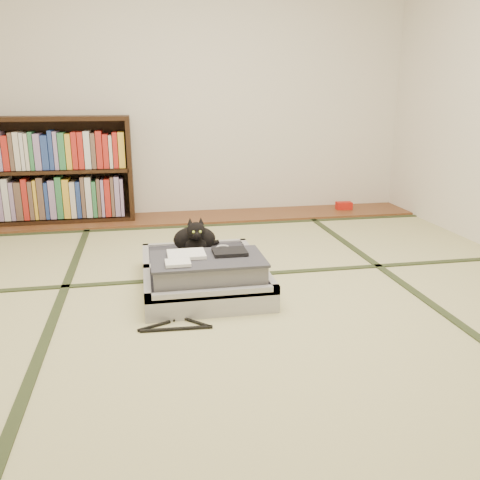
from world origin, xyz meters
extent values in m
plane|color=#CBBF87|center=(0.00, 0.00, 0.00)|extent=(4.50, 4.50, 0.00)
cube|color=brown|center=(0.00, 2.00, 0.01)|extent=(4.00, 0.50, 0.02)
cube|color=red|center=(1.41, 2.03, 0.06)|extent=(0.15, 0.10, 0.07)
plane|color=silver|center=(0.00, 2.25, 1.20)|extent=(4.00, 0.00, 4.00)
cube|color=#2D381E|center=(-1.00, 0.00, 0.00)|extent=(0.05, 4.50, 0.01)
cube|color=#2D381E|center=(1.00, 0.00, 0.00)|extent=(0.05, 4.50, 0.01)
cube|color=#2D381E|center=(0.00, 0.40, 0.00)|extent=(4.00, 0.05, 0.01)
cube|color=#2D381E|center=(0.00, 1.70, 0.00)|extent=(4.00, 0.05, 0.01)
cube|color=black|center=(-0.62, 2.07, 0.47)|extent=(0.04, 0.30, 0.85)
cube|color=black|center=(-1.26, 2.07, 0.03)|extent=(1.31, 0.30, 0.04)
cube|color=black|center=(-1.26, 2.07, 0.91)|extent=(1.31, 0.30, 0.04)
cube|color=black|center=(-1.26, 2.07, 0.47)|extent=(1.26, 0.30, 0.03)
cube|color=black|center=(-1.26, 2.21, 0.47)|extent=(1.31, 0.02, 0.85)
cube|color=gray|center=(-1.26, 2.05, 0.25)|extent=(1.18, 0.21, 0.36)
cube|color=gray|center=(-1.26, 2.05, 0.66)|extent=(1.18, 0.21, 0.32)
cube|color=#A5A6AA|center=(-0.19, 0.03, 0.06)|extent=(0.70, 0.46, 0.12)
cube|color=#2A2A31|center=(-0.19, 0.03, 0.09)|extent=(0.62, 0.39, 0.09)
cube|color=#A5A6AA|center=(-0.19, -0.18, 0.13)|extent=(0.70, 0.04, 0.05)
cube|color=#A5A6AA|center=(-0.19, 0.25, 0.13)|extent=(0.70, 0.04, 0.05)
cube|color=#A5A6AA|center=(-0.52, 0.03, 0.13)|extent=(0.04, 0.46, 0.05)
cube|color=#A5A6AA|center=(0.14, 0.03, 0.13)|extent=(0.04, 0.46, 0.05)
cube|color=#A5A6AA|center=(-0.19, 0.50, 0.06)|extent=(0.70, 0.46, 0.12)
cube|color=#2A2A31|center=(-0.19, 0.50, 0.09)|extent=(0.62, 0.39, 0.09)
cube|color=#A5A6AA|center=(-0.19, 0.28, 0.13)|extent=(0.70, 0.04, 0.05)
cube|color=#A5A6AA|center=(-0.19, 0.71, 0.13)|extent=(0.70, 0.04, 0.05)
cube|color=#A5A6AA|center=(-0.52, 0.50, 0.13)|extent=(0.04, 0.46, 0.05)
cube|color=#A5A6AA|center=(0.14, 0.50, 0.13)|extent=(0.04, 0.46, 0.05)
cylinder|color=black|center=(-0.19, 0.26, 0.13)|extent=(0.63, 0.02, 0.02)
cube|color=gray|center=(-0.19, 0.03, 0.18)|extent=(0.59, 0.36, 0.12)
cube|color=#36363E|center=(-0.19, 0.03, 0.25)|extent=(0.61, 0.38, 0.01)
cube|color=white|center=(-0.30, 0.08, 0.26)|extent=(0.20, 0.17, 0.02)
cube|color=black|center=(-0.06, 0.08, 0.26)|extent=(0.19, 0.15, 0.02)
cube|color=white|center=(-0.36, -0.06, 0.26)|extent=(0.13, 0.11, 0.02)
cube|color=white|center=(-0.39, -0.19, 0.07)|extent=(0.06, 0.01, 0.04)
cube|color=white|center=(-0.28, -0.19, 0.05)|extent=(0.05, 0.01, 0.03)
cube|color=orange|center=(0.04, -0.19, 0.07)|extent=(0.05, 0.01, 0.03)
cube|color=#197F33|center=(-0.02, -0.19, 0.08)|extent=(0.04, 0.01, 0.03)
ellipsoid|color=black|center=(-0.21, 0.54, 0.22)|extent=(0.27, 0.18, 0.17)
ellipsoid|color=black|center=(-0.21, 0.46, 0.20)|extent=(0.13, 0.10, 0.10)
ellipsoid|color=black|center=(-0.21, 0.43, 0.30)|extent=(0.12, 0.11, 0.11)
sphere|color=black|center=(-0.21, 0.39, 0.28)|extent=(0.05, 0.05, 0.05)
cone|color=black|center=(-0.24, 0.45, 0.36)|extent=(0.04, 0.05, 0.05)
cone|color=black|center=(-0.18, 0.45, 0.36)|extent=(0.04, 0.05, 0.05)
sphere|color=#A5BF33|center=(-0.23, 0.38, 0.31)|extent=(0.02, 0.02, 0.02)
sphere|color=#A5BF33|center=(-0.19, 0.38, 0.31)|extent=(0.02, 0.02, 0.02)
cylinder|color=black|center=(-0.12, 0.62, 0.16)|extent=(0.16, 0.10, 0.03)
torus|color=white|center=(-0.03, 0.55, 0.14)|extent=(0.10, 0.10, 0.01)
torus|color=white|center=(-0.03, 0.55, 0.15)|extent=(0.08, 0.08, 0.01)
cube|color=black|center=(-0.39, -0.30, 0.01)|extent=(0.35, 0.03, 0.01)
cube|color=black|center=(-0.50, -0.25, 0.01)|extent=(0.17, 0.08, 0.01)
cube|color=black|center=(-0.28, -0.25, 0.01)|extent=(0.13, 0.14, 0.01)
cylinder|color=black|center=(-0.39, -0.18, 0.01)|extent=(0.02, 0.06, 0.01)
camera|label=1|loc=(-0.51, -2.57, 1.10)|focal=38.00mm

